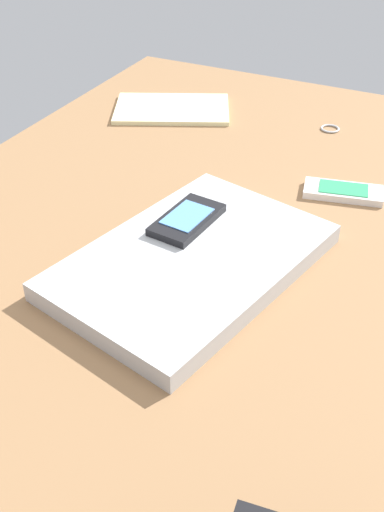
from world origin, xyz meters
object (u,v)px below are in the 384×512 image
cell_phone_on_laptop (186,219)px  cell_phone_on_desk (343,192)px  laptop_closed (192,261)px  key_ring (330,129)px  notepad (172,109)px

cell_phone_on_laptop → cell_phone_on_desk: 25.12cm
laptop_closed → cell_phone_on_desk: 27.90cm
key_ring → notepad: 28.68cm
laptop_closed → key_ring: bearing=8.3°
cell_phone_on_desk → key_ring: cell_phone_on_desk is taller
cell_phone_on_laptop → notepad: bearing=30.0°
laptop_closed → notepad: 47.90cm
cell_phone_on_desk → cell_phone_on_laptop: bearing=142.3°
cell_phone_on_laptop → cell_phone_on_desk: cell_phone_on_laptop is taller
cell_phone_on_laptop → key_ring: 41.41cm
cell_phone_on_desk → key_ring: (20.83, 7.71, -0.37)cm
cell_phone_on_desk → key_ring: 22.21cm
laptop_closed → key_ring: size_ratio=10.07×
cell_phone_on_laptop → key_ring: (40.61, -7.59, -2.82)cm
laptop_closed → key_ring: 46.32cm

